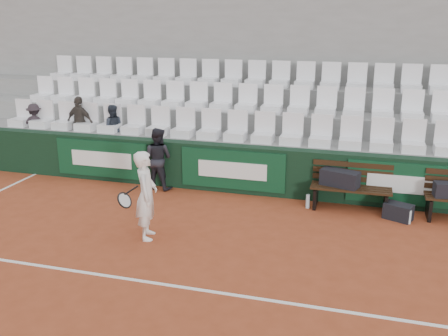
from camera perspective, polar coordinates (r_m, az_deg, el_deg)
ground at (r=7.08m, az=-5.62°, el=-13.31°), size 80.00×80.00×0.00m
court_baseline at (r=7.08m, az=-5.62°, el=-13.28°), size 18.00×0.06×0.01m
back_barrier at (r=10.38m, az=2.64°, el=-0.18°), size 18.00×0.34×1.00m
grandstand_tier_front at (r=10.98m, az=3.05°, el=0.78°), size 18.00×0.95×1.00m
grandstand_tier_mid at (r=11.82m, az=4.09°, el=3.07°), size 18.00×0.95×1.45m
grandstand_tier_back at (r=12.68m, az=5.00°, el=5.04°), size 18.00×0.95×1.90m
grandstand_rear_wall at (r=13.09m, az=5.68°, el=10.95°), size 18.00×0.30×4.40m
seat_row_front at (r=10.62m, az=2.91°, el=4.75°), size 11.90×0.44×0.63m
seat_row_mid at (r=11.45m, az=4.02°, el=7.92°), size 11.90×0.44×0.63m
seat_row_back at (r=12.31m, az=5.00°, el=10.65°), size 11.90×0.44×0.63m
bench_left at (r=9.84m, az=14.21°, el=-3.39°), size 1.50×0.56×0.45m
sports_bag_left at (r=9.74m, az=13.10°, el=-1.15°), size 0.78×0.52×0.31m
sports_bag_ground at (r=9.65m, az=19.29°, el=-4.73°), size 0.56×0.47×0.30m
water_bottle_near at (r=9.78m, az=9.55°, el=-3.78°), size 0.08×0.08×0.27m
water_bottle_far at (r=9.53m, az=20.41°, el=-5.28°), size 0.07×0.07×0.25m
tennis_player at (r=8.28m, az=-8.89°, el=-3.10°), size 0.75×0.63×1.50m
ball_kid at (r=10.67m, az=-7.56°, el=1.08°), size 0.71×0.59×1.33m
spectator_a at (r=12.88m, az=-20.98°, el=6.66°), size 0.73×0.56×1.00m
spectator_b at (r=12.17m, az=-16.28°, el=7.10°), size 0.75×0.38×1.23m
spectator_c at (r=11.76m, az=-12.76°, el=6.65°), size 0.64×0.58×1.07m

